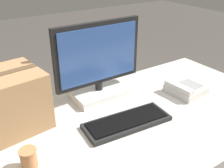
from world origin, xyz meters
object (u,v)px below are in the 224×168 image
monitor (99,67)px  keyboard (127,122)px  paper_cup_left (29,159)px  desk_phone (185,89)px  cardboard_box (1,104)px

monitor → keyboard: 0.37m
monitor → paper_cup_left: (-0.53, -0.34, -0.14)m
desk_phone → keyboard: bearing=-176.4°
monitor → desk_phone: monitor is taller
monitor → cardboard_box: monitor is taller
monitor → cardboard_box: 0.55m
paper_cup_left → cardboard_box: 0.33m
desk_phone → paper_cup_left: paper_cup_left is taller
keyboard → paper_cup_left: size_ratio=5.29×
keyboard → desk_phone: desk_phone is taller
monitor → cardboard_box: bearing=-177.0°
keyboard → desk_phone: size_ratio=2.13×
paper_cup_left → monitor: bearing=32.9°
keyboard → cardboard_box: size_ratio=1.08×
desk_phone → cardboard_box: size_ratio=0.51×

